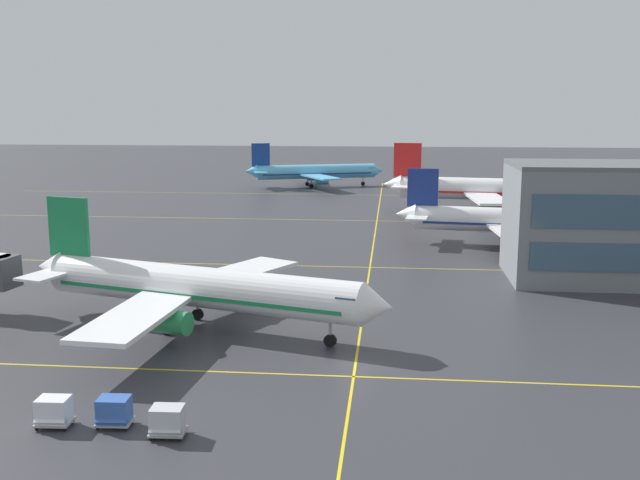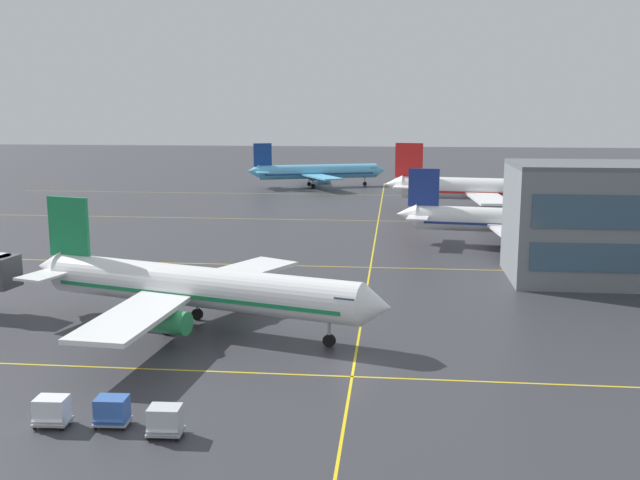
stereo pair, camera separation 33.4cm
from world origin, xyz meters
name	(u,v)px [view 1 (the left image)]	position (x,y,z in m)	size (l,w,h in m)	color
ground_plane	(355,367)	(0.00, 0.00, 0.00)	(600.00, 600.00, 0.00)	#333338
airliner_front_gate	(195,287)	(-14.44, 8.20, 3.78)	(34.95, 29.83, 11.07)	white
airliner_second_row	(517,221)	(19.80, 50.04, 3.64)	(34.29, 29.36, 10.66)	white
airliner_third_row	(491,190)	(20.48, 82.77, 4.29)	(40.36, 34.51, 12.55)	white
airliner_far_left_stand	(314,172)	(-16.26, 122.88, 3.62)	(33.26, 28.45, 10.61)	#5BB7E5
taxiway_markings	(374,240)	(0.00, 53.00, 0.00)	(164.48, 161.34, 0.01)	yellow
baggage_cart_row_leftmost	(54,411)	(-17.82, -12.27, 1.00)	(2.78, 1.77, 1.86)	#99999E
baggage_cart_row_second	(114,411)	(-14.15, -11.88, 1.00)	(2.78, 1.77, 1.86)	#99999E
baggage_cart_row_middle	(167,421)	(-10.47, -12.91, 1.00)	(2.78, 1.77, 1.86)	#99999E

